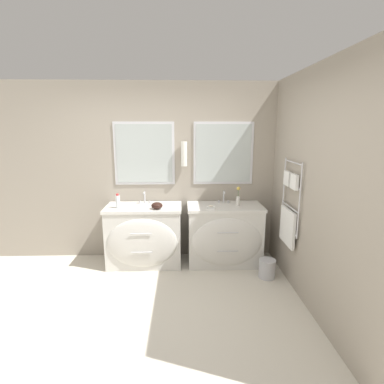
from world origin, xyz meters
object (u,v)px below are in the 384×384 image
(vanity_left, at_px, (144,236))
(waste_bin, at_px, (267,268))
(vanity_right, at_px, (225,235))
(flower_vase, at_px, (238,198))
(amenity_bowl, at_px, (157,206))
(toiletry_bottle, at_px, (118,201))

(vanity_left, bearing_deg, waste_bin, -15.24)
(vanity_right, xyz_separation_m, flower_vase, (0.18, 0.02, 0.54))
(flower_vase, relative_size, waste_bin, 1.08)
(vanity_right, xyz_separation_m, amenity_bowl, (-0.95, -0.12, 0.47))
(vanity_right, relative_size, waste_bin, 4.26)
(waste_bin, bearing_deg, amenity_bowl, 167.12)
(amenity_bowl, height_order, waste_bin, amenity_bowl)
(amenity_bowl, bearing_deg, toiletry_bottle, 173.45)
(vanity_left, bearing_deg, amenity_bowl, -30.54)
(vanity_left, distance_m, amenity_bowl, 0.53)
(vanity_left, relative_size, toiletry_bottle, 5.30)
(toiletry_bottle, bearing_deg, vanity_left, 9.64)
(vanity_right, distance_m, waste_bin, 0.75)
(toiletry_bottle, xyz_separation_m, flower_vase, (1.68, 0.08, 0.01))
(vanity_left, bearing_deg, flower_vase, 0.98)
(vanity_right, distance_m, amenity_bowl, 1.07)
(flower_vase, distance_m, waste_bin, 1.02)
(vanity_left, relative_size, vanity_right, 1.00)
(vanity_left, xyz_separation_m, toiletry_bottle, (-0.34, -0.06, 0.52))
(amenity_bowl, distance_m, flower_vase, 1.15)
(amenity_bowl, distance_m, waste_bin, 1.69)
(toiletry_bottle, height_order, amenity_bowl, toiletry_bottle)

